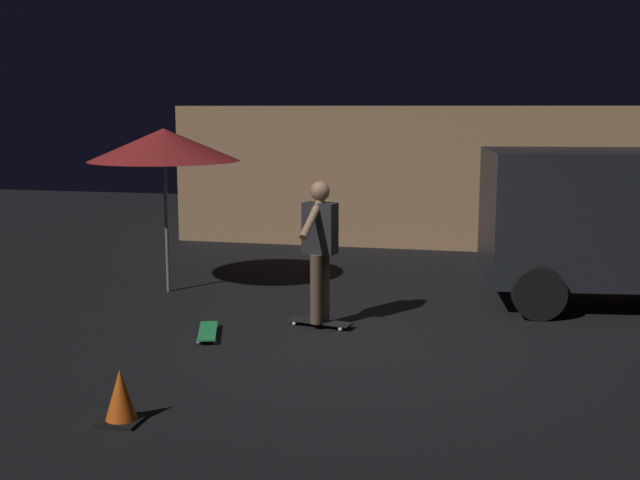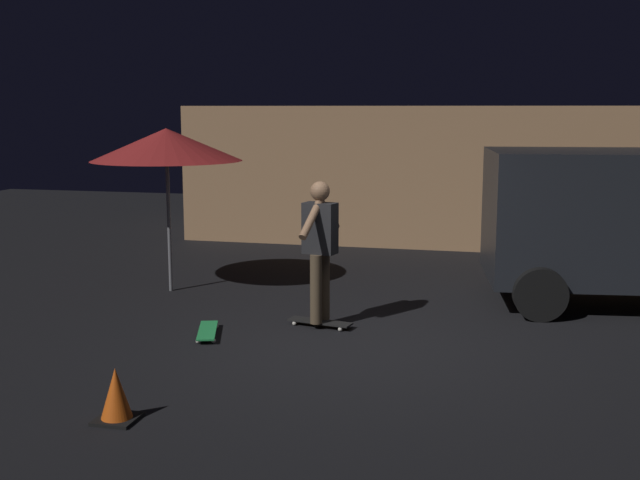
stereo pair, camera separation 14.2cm
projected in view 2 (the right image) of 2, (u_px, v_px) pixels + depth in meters
The scene contains 7 objects.
ground_plane at pixel (354, 345), 8.71m from camera, with size 28.00×28.00×0.00m, color black.
low_building at pixel (430, 171), 16.13m from camera, with size 9.23×3.76×2.61m.
patio_umbrella at pixel (166, 145), 10.95m from camera, with size 2.10×2.10×2.30m.
skateboard_ridden at pixel (320, 322), 9.43m from camera, with size 0.80×0.35×0.07m.
skateboard_spare at pixel (207, 331), 9.06m from camera, with size 0.43×0.80×0.07m.
skater at pixel (320, 241), 9.27m from camera, with size 0.42×0.98×1.67m.
traffic_cone at pixel (116, 397), 6.57m from camera, with size 0.34×0.34×0.46m.
Camera 2 is at (1.62, -8.25, 2.58)m, focal length 44.44 mm.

